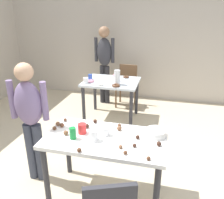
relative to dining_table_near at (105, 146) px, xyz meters
name	(u,v)px	position (x,y,z in m)	size (l,w,h in m)	color
ground_plane	(106,189)	(-0.02, 0.08, -0.64)	(6.40, 6.40, 0.00)	beige
wall_back	(144,41)	(-0.02, 3.28, 0.66)	(6.40, 0.10, 2.60)	#BCB2A3
dining_table_near	(105,146)	(0.00, 0.00, 0.00)	(1.25, 0.67, 0.75)	white
dining_table_far	(111,87)	(-0.43, 1.95, -0.01)	(0.98, 0.78, 0.75)	silver
chair_far_table	(127,83)	(-0.28, 2.70, -0.15)	(0.42, 0.42, 0.87)	brown
person_girl_near	(30,114)	(-0.90, 0.08, 0.23)	(0.45, 0.23, 1.46)	#383D4C
person_adult_far	(104,58)	(-0.77, 2.70, 0.36)	(0.46, 0.24, 1.65)	#28282D
mixing_bowl	(156,133)	(0.50, 0.16, 0.14)	(0.21, 0.21, 0.07)	white
soda_can	(73,133)	(-0.31, -0.10, 0.17)	(0.07, 0.07, 0.12)	#198438
fork_near	(124,137)	(0.19, 0.05, 0.11)	(0.17, 0.02, 0.01)	silver
cup_near_0	(105,131)	(-0.01, 0.04, 0.15)	(0.09, 0.09, 0.09)	white
cup_near_1	(82,129)	(-0.26, 0.02, 0.16)	(0.09, 0.09, 0.11)	red
cup_near_2	(93,135)	(-0.10, -0.08, 0.16)	(0.09, 0.09, 0.11)	white
cake_ball_0	(119,128)	(0.11, 0.18, 0.13)	(0.05, 0.05, 0.05)	brown
cake_ball_1	(62,125)	(-0.53, 0.09, 0.13)	(0.05, 0.05, 0.05)	brown
cake_ball_2	(121,147)	(0.20, -0.16, 0.13)	(0.04, 0.04, 0.04)	brown
cake_ball_3	(95,121)	(-0.20, 0.28, 0.13)	(0.04, 0.04, 0.04)	#3D2319
cake_ball_4	(119,125)	(0.09, 0.25, 0.13)	(0.04, 0.04, 0.04)	brown
cake_ball_5	(148,158)	(0.47, -0.28, 0.13)	(0.04, 0.04, 0.04)	brown
cake_ball_6	(66,133)	(-0.41, -0.05, 0.13)	(0.05, 0.05, 0.05)	brown
cake_ball_7	(58,124)	(-0.58, 0.11, 0.13)	(0.05, 0.05, 0.05)	brown
cake_ball_8	(87,126)	(-0.25, 0.14, 0.13)	(0.05, 0.05, 0.05)	#3D2319
cake_ball_9	(79,150)	(-0.16, -0.31, 0.13)	(0.04, 0.04, 0.04)	brown
cake_ball_10	(134,145)	(0.32, -0.11, 0.13)	(0.04, 0.04, 0.04)	#3D2319
cake_ball_11	(125,153)	(0.26, -0.25, 0.13)	(0.04, 0.04, 0.04)	brown
cake_ball_12	(159,144)	(0.54, -0.03, 0.13)	(0.05, 0.05, 0.05)	#3D2319
cake_ball_13	(65,120)	(-0.55, 0.23, 0.13)	(0.04, 0.04, 0.04)	brown
cake_ball_14	(54,128)	(-0.58, 0.02, 0.13)	(0.04, 0.04, 0.04)	brown
cake_ball_15	(138,137)	(0.33, 0.05, 0.13)	(0.04, 0.04, 0.04)	#3D2319
pitcher_far	(117,77)	(-0.28, 1.77, 0.24)	(0.10, 0.10, 0.25)	white
cup_far_0	(90,77)	(-0.83, 1.94, 0.16)	(0.08, 0.08, 0.10)	#3351B2
cup_far_1	(86,81)	(-0.82, 1.69, 0.16)	(0.09, 0.09, 0.11)	white
donut_far_0	(116,85)	(-0.27, 1.65, 0.13)	(0.14, 0.14, 0.04)	brown
donut_far_1	(116,75)	(-0.42, 2.28, 0.13)	(0.12, 0.12, 0.04)	pink
donut_far_2	(126,77)	(-0.21, 2.21, 0.12)	(0.11, 0.11, 0.03)	brown
donut_far_3	(91,81)	(-0.77, 1.79, 0.13)	(0.13, 0.13, 0.04)	pink
donut_far_4	(100,84)	(-0.55, 1.65, 0.12)	(0.11, 0.11, 0.03)	white
donut_far_5	(117,80)	(-0.32, 1.96, 0.12)	(0.12, 0.12, 0.03)	pink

